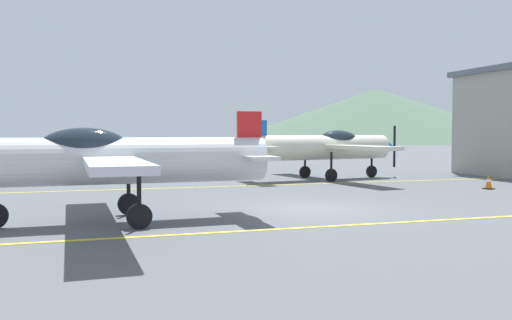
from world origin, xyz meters
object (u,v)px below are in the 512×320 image
object	(u,v)px
car_sedan	(224,155)
traffic_cone_front	(489,182)
airplane_mid	(327,146)
airplane_near	(111,159)

from	to	relation	value
car_sedan	traffic_cone_front	bearing A→B (deg)	-65.86
airplane_mid	car_sedan	size ratio (longest dim) A/B	2.10
airplane_mid	car_sedan	distance (m)	10.23
airplane_near	airplane_mid	xyz separation A→B (m)	(10.78, 10.32, 0.00)
airplane_mid	car_sedan	xyz separation A→B (m)	(-2.84, 9.79, -0.79)
airplane_near	airplane_mid	world-z (taller)	same
airplane_near	traffic_cone_front	distance (m)	15.73
airplane_near	traffic_cone_front	world-z (taller)	airplane_near
airplane_near	car_sedan	xyz separation A→B (m)	(7.94, 20.12, -0.79)
car_sedan	airplane_mid	bearing A→B (deg)	-73.81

